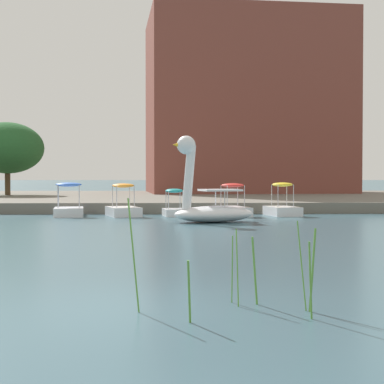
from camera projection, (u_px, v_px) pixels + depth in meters
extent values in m
plane|color=#385966|center=(145.00, 308.00, 8.93)|extent=(615.31, 615.31, 0.00)
cube|color=#6B665B|center=(166.00, 199.00, 44.48)|extent=(143.69, 26.57, 0.55)
ellipsoid|color=white|center=(214.00, 214.00, 25.60)|extent=(3.63, 2.42, 0.67)
cylinder|color=white|center=(189.00, 177.00, 25.26)|extent=(0.66, 0.50, 2.62)
sphere|color=white|center=(186.00, 145.00, 25.20)|extent=(0.92, 0.92, 0.75)
cone|color=yellow|center=(179.00, 145.00, 25.11)|extent=(0.62, 0.54, 0.41)
cube|color=white|center=(220.00, 190.00, 25.65)|extent=(1.81, 1.62, 0.08)
cylinder|color=silver|center=(216.00, 198.00, 26.21)|extent=(0.04, 0.04, 0.64)
cylinder|color=silver|center=(225.00, 198.00, 25.11)|extent=(0.04, 0.04, 0.64)
cube|color=white|center=(282.00, 211.00, 29.98)|extent=(1.66, 2.23, 0.43)
ellipsoid|color=yellow|center=(282.00, 185.00, 29.95)|extent=(1.16, 1.25, 0.20)
cylinder|color=#B7B7BF|center=(272.00, 195.00, 30.30)|extent=(0.04, 0.04, 1.05)
cylinder|color=#B7B7BF|center=(287.00, 195.00, 30.47)|extent=(0.04, 0.04, 1.05)
cylinder|color=#B7B7BF|center=(278.00, 196.00, 29.46)|extent=(0.04, 0.04, 1.05)
cylinder|color=#B7B7BF|center=(294.00, 196.00, 29.63)|extent=(0.04, 0.04, 1.05)
cube|color=white|center=(233.00, 211.00, 29.74)|extent=(1.73, 2.56, 0.43)
ellipsoid|color=red|center=(233.00, 185.00, 29.71)|extent=(1.32, 1.36, 0.20)
cylinder|color=#B7B7BF|center=(221.00, 196.00, 30.03)|extent=(0.04, 0.04, 1.02)
cylinder|color=#B7B7BF|center=(238.00, 196.00, 30.27)|extent=(0.04, 0.04, 1.02)
cylinder|color=#B7B7BF|center=(227.00, 196.00, 29.17)|extent=(0.04, 0.04, 1.02)
cylinder|color=#B7B7BF|center=(244.00, 196.00, 29.41)|extent=(0.04, 0.04, 1.02)
cube|color=white|center=(174.00, 212.00, 29.67)|extent=(1.21, 1.82, 0.34)
ellipsoid|color=teal|center=(174.00, 191.00, 29.65)|extent=(0.99, 1.18, 0.20)
cylinder|color=#B7B7BF|center=(166.00, 199.00, 30.02)|extent=(0.04, 0.04, 0.86)
cylinder|color=#B7B7BF|center=(180.00, 199.00, 30.14)|extent=(0.04, 0.04, 0.86)
cylinder|color=#B7B7BF|center=(168.00, 200.00, 29.18)|extent=(0.04, 0.04, 0.86)
cylinder|color=#B7B7BF|center=(183.00, 200.00, 29.30)|extent=(0.04, 0.04, 0.86)
cube|color=white|center=(123.00, 212.00, 29.52)|extent=(1.90, 2.46, 0.44)
ellipsoid|color=orange|center=(123.00, 186.00, 29.49)|extent=(1.34, 1.43, 0.20)
cylinder|color=#B7B7BF|center=(113.00, 196.00, 29.81)|extent=(0.04, 0.04, 1.01)
cylinder|color=#B7B7BF|center=(130.00, 196.00, 30.08)|extent=(0.04, 0.04, 1.01)
cylinder|color=#B7B7BF|center=(117.00, 197.00, 28.92)|extent=(0.04, 0.04, 1.01)
cylinder|color=#B7B7BF|center=(134.00, 196.00, 29.19)|extent=(0.04, 0.04, 1.01)
cube|color=white|center=(69.00, 212.00, 29.52)|extent=(1.64, 2.41, 0.41)
ellipsoid|color=blue|center=(69.00, 185.00, 29.49)|extent=(1.37, 1.33, 0.20)
cylinder|color=#B7B7BF|center=(59.00, 196.00, 29.87)|extent=(0.04, 0.04, 1.08)
cylinder|color=#B7B7BF|center=(79.00, 196.00, 30.04)|extent=(0.04, 0.04, 1.08)
cylinder|color=#B7B7BF|center=(58.00, 196.00, 28.96)|extent=(0.04, 0.04, 1.08)
cylinder|color=#B7B7BF|center=(79.00, 196.00, 29.12)|extent=(0.04, 0.04, 1.08)
cylinder|color=#4C3823|center=(8.00, 175.00, 44.47)|extent=(0.38, 0.38, 2.77)
ellipsoid|color=#235628|center=(7.00, 148.00, 44.42)|extent=(6.96, 7.14, 3.63)
cube|color=brown|center=(245.00, 106.00, 51.92)|extent=(16.87, 12.09, 14.38)
cylinder|color=#568E38|center=(313.00, 270.00, 8.67)|extent=(0.10, 0.06, 1.16)
cylinder|color=#568E38|center=(237.00, 267.00, 9.06)|extent=(0.04, 0.11, 1.12)
cylinder|color=#568E38|center=(255.00, 271.00, 9.14)|extent=(0.11, 0.10, 1.00)
cylinder|color=#568E38|center=(232.00, 269.00, 9.25)|extent=(0.02, 0.13, 1.01)
cylinder|color=#568E38|center=(189.00, 292.00, 7.98)|extent=(0.06, 0.14, 0.82)
cylinder|color=#568E38|center=(302.00, 265.00, 8.78)|extent=(0.13, 0.11, 1.25)
cylinder|color=#568E38|center=(134.00, 255.00, 8.64)|extent=(0.17, 0.07, 1.58)
cylinder|color=#568E38|center=(310.00, 280.00, 8.23)|extent=(0.07, 0.04, 1.03)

